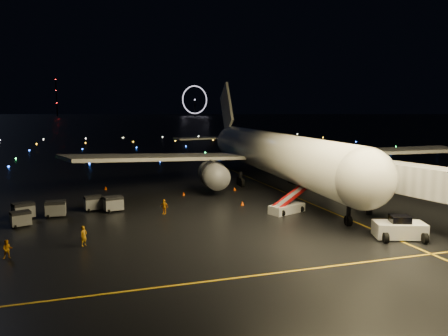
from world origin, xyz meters
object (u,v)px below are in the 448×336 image
at_px(crew_a, 84,236).
at_px(baggage_cart_0, 113,204).
at_px(belt_loader, 287,199).
at_px(baggage_cart_3, 21,219).
at_px(baggage_cart_2, 56,209).
at_px(airliner, 264,129).
at_px(baggage_cart_1, 94,203).
at_px(crew_b, 7,249).
at_px(pushback_tug, 399,227).
at_px(crew_c, 164,207).
at_px(baggage_cart_4, 23,211).

xyz_separation_m(crew_a, baggage_cart_0, (3.35, 12.91, -0.02)).
distance_m(belt_loader, baggage_cart_3, 29.37).
relative_size(baggage_cart_0, baggage_cart_2, 0.99).
height_order(airliner, baggage_cart_1, airliner).
height_order(crew_b, baggage_cart_0, baggage_cart_0).
xyz_separation_m(pushback_tug, baggage_cart_3, (-34.95, 15.36, -0.29)).
height_order(pushback_tug, baggage_cart_3, pushback_tug).
xyz_separation_m(airliner, baggage_cart_1, (-27.24, -11.92, -8.07)).
relative_size(airliner, crew_a, 33.95).
height_order(airliner, pushback_tug, airliner).
bearing_deg(airliner, crew_a, -133.63).
bearing_deg(baggage_cart_2, crew_c, -9.84).
bearing_deg(baggage_cart_2, baggage_cart_0, 8.42).
xyz_separation_m(baggage_cart_1, baggage_cart_3, (-7.41, -5.32, -0.06)).
bearing_deg(baggage_cart_2, belt_loader, -11.63).
bearing_deg(pushback_tug, crew_c, 160.92).
bearing_deg(pushback_tug, airliner, 110.97).
bearing_deg(baggage_cart_3, baggage_cart_0, 3.00).
xyz_separation_m(pushback_tug, baggage_cart_4, (-35.10, 18.74, -0.18)).
relative_size(pushback_tug, crew_b, 2.89).
distance_m(belt_loader, baggage_cart_4, 30.02).
distance_m(baggage_cart_1, baggage_cart_4, 7.80).
distance_m(airliner, baggage_cart_3, 39.55).
bearing_deg(crew_b, baggage_cart_4, 86.46).
relative_size(belt_loader, crew_b, 4.17).
relative_size(baggage_cart_0, baggage_cart_1, 1.03).
height_order(baggage_cart_0, baggage_cart_1, baggage_cart_0).
bearing_deg(airliner, baggage_cart_1, -152.60).
distance_m(pushback_tug, baggage_cart_3, 38.18).
height_order(crew_b, baggage_cart_2, baggage_cart_2).
height_order(airliner, baggage_cart_2, airliner).
bearing_deg(belt_loader, airliner, 53.21).
relative_size(airliner, baggage_cart_1, 30.51).
bearing_deg(baggage_cart_1, baggage_cart_0, -38.99).
xyz_separation_m(belt_loader, baggage_cart_4, (-29.37, 6.18, -0.70)).
bearing_deg(crew_b, crew_a, 9.62).
distance_m(airliner, crew_a, 39.32).
bearing_deg(crew_a, baggage_cart_1, 40.54).
relative_size(baggage_cart_0, baggage_cart_4, 0.99).
distance_m(pushback_tug, baggage_cart_4, 39.79).
distance_m(baggage_cart_0, baggage_cart_3, 10.50).
relative_size(crew_b, baggage_cart_0, 0.75).
relative_size(pushback_tug, baggage_cart_1, 2.23).
bearing_deg(crew_a, airliner, -2.43).
bearing_deg(baggage_cart_0, baggage_cart_4, 172.02).
relative_size(baggage_cart_1, baggage_cart_2, 0.96).
xyz_separation_m(crew_c, baggage_cart_3, (-15.24, -0.89, -0.06)).
relative_size(baggage_cart_0, baggage_cart_3, 1.12).
height_order(belt_loader, baggage_cart_2, belt_loader).
bearing_deg(crew_c, baggage_cart_1, -170.82).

